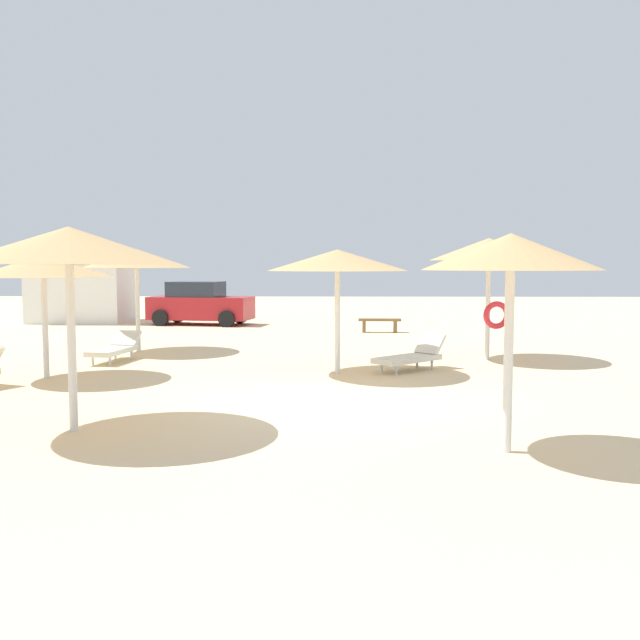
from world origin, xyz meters
The scene contains 12 objects.
ground_plane centered at (0.00, 0.00, 0.00)m, with size 80.00×80.00×0.00m, color beige.
parasol_1 centered at (-5.73, 2.48, 2.34)m, with size 2.78×2.78×2.58m.
parasol_2 centered at (0.37, 3.25, 2.47)m, with size 3.05×3.05×2.71m.
parasol_3 centered at (-5.08, 6.95, 2.55)m, with size 2.91×2.91×2.81m.
parasol_5 centered at (4.14, 5.55, 2.73)m, with size 2.94×2.94×3.04m.
parasol_6 centered at (-3.41, -2.05, 2.64)m, with size 3.09×3.09×2.91m.
parasol_7 centered at (2.52, -3.00, 2.52)m, with size 2.22×2.22×2.77m.
lounger_2 centered at (2.04, 3.74, 0.32)m, with size 1.79×1.73×0.80m.
lounger_3 centered at (-5.12, 5.08, 0.31)m, with size 0.88×1.97×0.69m.
bench_0 centered at (1.89, 12.50, 0.35)m, with size 1.52×0.46×0.49m.
parked_car centered at (-5.08, 15.52, 0.82)m, with size 4.22×2.48×1.72m.
beach_cabana centered at (-10.28, 16.83, 1.33)m, with size 4.21×3.32×2.62m.
Camera 1 is at (0.34, -11.59, 2.37)m, focal length 38.41 mm.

